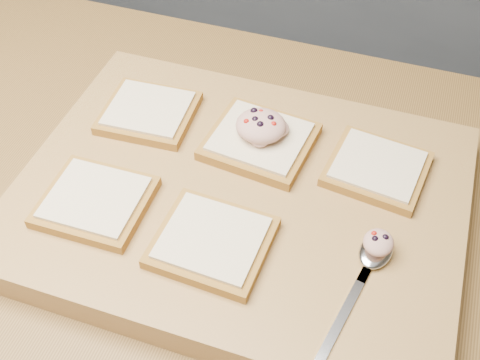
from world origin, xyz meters
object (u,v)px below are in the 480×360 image
object	(u,v)px
tuna_salad_dollop	(261,125)
spoon	(372,259)
bread_far_center	(260,141)

from	to	relation	value
tuna_salad_dollop	spoon	distance (m)	0.22
spoon	tuna_salad_dollop	bearing A→B (deg)	141.34
tuna_salad_dollop	spoon	xyz separation A→B (m)	(0.17, -0.14, -0.03)
tuna_salad_dollop	spoon	size ratio (longest dim) A/B	0.36
bread_far_center	tuna_salad_dollop	xyz separation A→B (m)	(-0.00, 0.00, 0.03)
bread_far_center	spoon	bearing A→B (deg)	-38.13
bread_far_center	spoon	distance (m)	0.22
tuna_salad_dollop	spoon	world-z (taller)	tuna_salad_dollop
bread_far_center	tuna_salad_dollop	distance (m)	0.03
spoon	bread_far_center	bearing A→B (deg)	141.87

